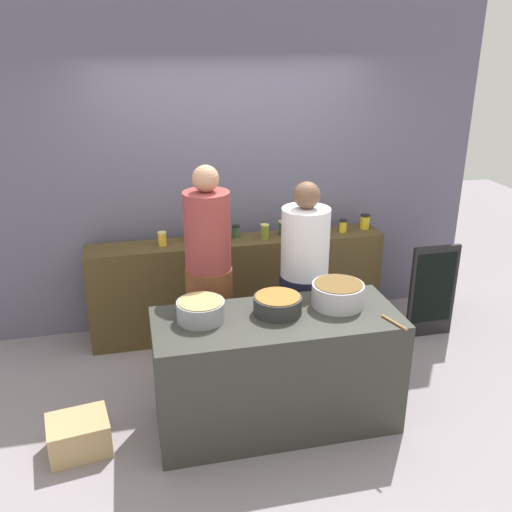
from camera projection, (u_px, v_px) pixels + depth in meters
name	position (u px, v px, depth m)	size (l,w,h in m)	color
ground	(266.00, 396.00, 4.41)	(12.00, 12.00, 0.00)	gray
storefront_wall	(229.00, 168.00, 5.17)	(4.80, 0.12, 3.00)	slate
display_shelf	(238.00, 286.00, 5.24)	(2.70, 0.36, 0.92)	#4B3B1F
prep_table	(276.00, 370.00, 3.98)	(1.70, 0.70, 0.85)	#33342D
preserve_jar_0	(162.00, 239.00, 4.90)	(0.08, 0.08, 0.12)	gold
preserve_jar_1	(189.00, 234.00, 5.01)	(0.08, 0.08, 0.13)	#D55C10
preserve_jar_2	(227.00, 235.00, 5.01)	(0.08, 0.08, 0.12)	#5E9234
preserve_jar_3	(236.00, 231.00, 5.11)	(0.07, 0.07, 0.11)	#395738
preserve_jar_4	(265.00, 231.00, 5.06)	(0.08, 0.08, 0.14)	olive
preserve_jar_5	(283.00, 228.00, 5.16)	(0.08, 0.08, 0.13)	#32452D
preserve_jar_6	(314.00, 227.00, 5.20)	(0.09, 0.09, 0.12)	#245830
preserve_jar_7	(322.00, 224.00, 5.28)	(0.09, 0.09, 0.13)	#AF3019
preserve_jar_8	(343.00, 226.00, 5.24)	(0.07, 0.07, 0.12)	gold
preserve_jar_9	(365.00, 222.00, 5.34)	(0.09, 0.09, 0.14)	gold
cooking_pot_left	(201.00, 310.00, 3.76)	(0.33, 0.33, 0.14)	gray
cooking_pot_center	(278.00, 305.00, 3.86)	(0.34, 0.34, 0.13)	#2D2D2D
cooking_pot_right	(338.00, 294.00, 3.96)	(0.37, 0.37, 0.17)	#B7B7BC
wooden_spoon	(394.00, 322.00, 3.73)	(0.02, 0.02, 0.23)	#9E703D
cook_with_tongs	(209.00, 289.00, 4.35)	(0.36, 0.36, 1.78)	brown
cook_in_cap	(304.00, 292.00, 4.47)	(0.39, 0.39, 1.63)	#1B1B35
bread_crate	(79.00, 435.00, 3.79)	(0.40, 0.33, 0.25)	tan
chalkboard_sign	(433.00, 291.00, 5.15)	(0.45, 0.05, 0.89)	black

